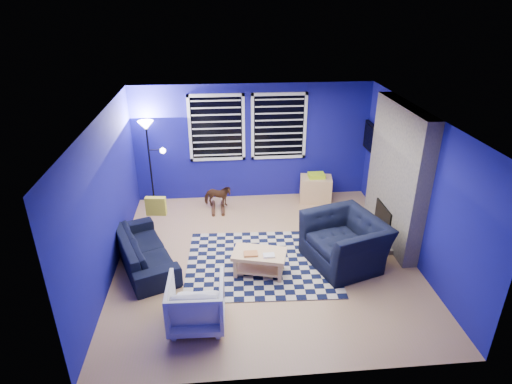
% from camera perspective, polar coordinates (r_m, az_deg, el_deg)
% --- Properties ---
extents(floor, '(5.00, 5.00, 0.00)m').
position_cam_1_polar(floor, '(7.47, 1.22, -8.81)').
color(floor, tan).
rests_on(floor, ground).
extents(ceiling, '(5.00, 5.00, 0.00)m').
position_cam_1_polar(ceiling, '(6.41, 1.43, 10.03)').
color(ceiling, white).
rests_on(ceiling, wall_back).
extents(wall_back, '(5.00, 0.00, 5.00)m').
position_cam_1_polar(wall_back, '(9.15, -0.45, 6.60)').
color(wall_back, navy).
rests_on(wall_back, floor).
extents(wall_left, '(0.00, 5.00, 5.00)m').
position_cam_1_polar(wall_left, '(7.04, -19.36, -0.91)').
color(wall_left, navy).
rests_on(wall_left, floor).
extents(wall_right, '(0.00, 5.00, 5.00)m').
position_cam_1_polar(wall_right, '(7.53, 20.58, 0.64)').
color(wall_right, navy).
rests_on(wall_right, floor).
extents(fireplace, '(0.65, 2.00, 2.50)m').
position_cam_1_polar(fireplace, '(7.91, 18.14, 1.76)').
color(fireplace, gray).
rests_on(fireplace, floor).
extents(window_left, '(1.17, 0.06, 1.42)m').
position_cam_1_polar(window_left, '(8.98, -5.26, 8.47)').
color(window_left, black).
rests_on(window_left, wall_back).
extents(window_right, '(1.17, 0.06, 1.42)m').
position_cam_1_polar(window_right, '(9.07, 3.07, 8.71)').
color(window_right, black).
rests_on(window_right, wall_back).
extents(tv, '(0.07, 1.00, 0.58)m').
position_cam_1_polar(tv, '(9.17, 15.35, 6.70)').
color(tv, black).
rests_on(tv, wall_right).
extents(rug, '(2.59, 2.11, 0.02)m').
position_cam_1_polar(rug, '(7.34, 0.73, -9.41)').
color(rug, black).
rests_on(rug, floor).
extents(sofa, '(1.98, 1.36, 0.54)m').
position_cam_1_polar(sofa, '(7.43, -14.68, -7.46)').
color(sofa, black).
rests_on(sofa, floor).
extents(armchair_big, '(1.54, 1.44, 0.81)m').
position_cam_1_polar(armchair_big, '(7.31, 11.76, -6.46)').
color(armchair_big, black).
rests_on(armchair_big, floor).
extents(armchair_bent, '(0.78, 0.80, 0.71)m').
position_cam_1_polar(armchair_bent, '(6.04, -7.96, -14.41)').
color(armchair_bent, gray).
rests_on(armchair_bent, floor).
extents(rocking_horse, '(0.33, 0.60, 0.48)m').
position_cam_1_polar(rocking_horse, '(8.91, -5.15, -0.56)').
color(rocking_horse, '#442315').
rests_on(rocking_horse, floor).
extents(coffee_table, '(0.94, 0.69, 0.42)m').
position_cam_1_polar(coffee_table, '(6.94, 0.44, -8.84)').
color(coffee_table, '#D9B07A').
rests_on(coffee_table, rug).
extents(cabinet, '(0.73, 0.55, 0.64)m').
position_cam_1_polar(cabinet, '(9.36, 7.95, 0.44)').
color(cabinet, '#D9B07A').
rests_on(cabinet, floor).
extents(floor_lamp, '(0.50, 0.31, 1.85)m').
position_cam_1_polar(floor_lamp, '(8.91, -14.19, 7.08)').
color(floor_lamp, black).
rests_on(floor_lamp, floor).
extents(throw_pillow, '(0.37, 0.15, 0.34)m').
position_cam_1_polar(throw_pillow, '(7.82, -13.20, -1.84)').
color(throw_pillow, gold).
rests_on(throw_pillow, sofa).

